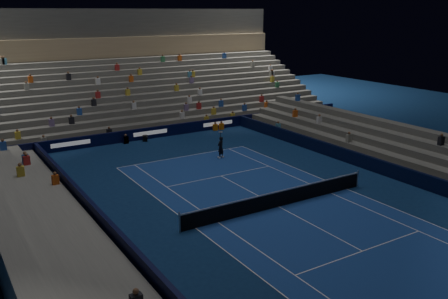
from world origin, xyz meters
TOP-DOWN VIEW (x-y plane):
  - ground at (0.00, 0.00)m, footprint 90.00×90.00m
  - court_surface at (0.00, 0.00)m, footprint 10.97×23.77m
  - sponsor_barrier_far at (0.00, 18.50)m, footprint 44.00×0.25m
  - sponsor_barrier_east at (9.70, 0.00)m, footprint 0.25×37.00m
  - sponsor_barrier_west at (-9.70, 0.00)m, footprint 0.25×37.00m
  - grandstand_main at (0.00, 27.90)m, footprint 44.00×15.20m
  - grandstand_east at (13.17, 0.00)m, footprint 5.00×37.00m
  - grandstand_west at (-13.17, 0.00)m, footprint 5.00×37.00m
  - tennis_net at (0.00, 0.00)m, footprint 12.90×0.10m
  - tennis_player at (2.25, 10.12)m, footprint 0.72×0.60m
  - broadcast_camera at (-0.75, 17.82)m, footprint 0.54×0.90m

SIDE VIEW (x-z plane):
  - ground at x=0.00m, z-range 0.00..0.00m
  - court_surface at x=0.00m, z-range 0.00..0.01m
  - broadcast_camera at x=-0.75m, z-range 0.01..0.53m
  - sponsor_barrier_far at x=0.00m, z-range 0.00..1.00m
  - sponsor_barrier_east at x=9.70m, z-range 0.00..1.00m
  - sponsor_barrier_west at x=-9.70m, z-range 0.00..1.00m
  - tennis_net at x=0.00m, z-range -0.05..1.05m
  - tennis_player at x=2.25m, z-range 0.00..1.68m
  - grandstand_east at x=13.17m, z-range -0.33..2.17m
  - grandstand_west at x=-13.17m, z-range -0.33..2.17m
  - grandstand_main at x=0.00m, z-range -2.22..8.98m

